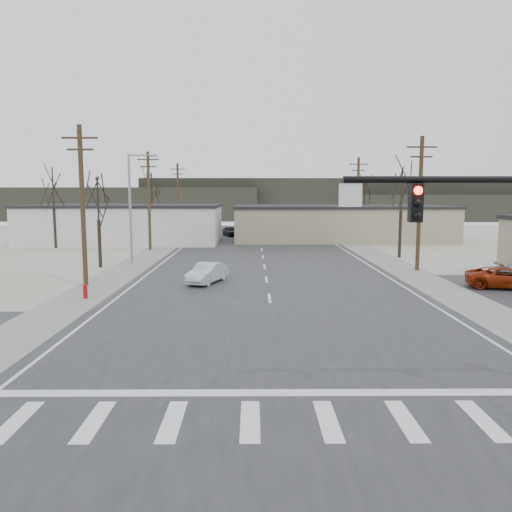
# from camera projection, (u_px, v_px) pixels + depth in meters

# --- Properties ---
(ground) EXTENTS (140.00, 140.00, 0.00)m
(ground) POSITION_uv_depth(u_px,v_px,m) (276.00, 342.00, 19.76)
(ground) COLOR silver
(ground) RESTS_ON ground
(main_road) EXTENTS (18.00, 110.00, 0.05)m
(main_road) POSITION_uv_depth(u_px,v_px,m) (266.00, 277.00, 34.63)
(main_road) COLOR #28282A
(main_road) RESTS_ON ground
(cross_road) EXTENTS (90.00, 10.00, 0.04)m
(cross_road) POSITION_uv_depth(u_px,v_px,m) (276.00, 341.00, 19.75)
(cross_road) COLOR #28282A
(cross_road) RESTS_ON ground
(sidewalk_left) EXTENTS (3.00, 90.00, 0.06)m
(sidewalk_left) POSITION_uv_depth(u_px,v_px,m) (131.00, 267.00, 39.52)
(sidewalk_left) COLOR gray
(sidewalk_left) RESTS_ON ground
(sidewalk_right) EXTENTS (3.00, 90.00, 0.06)m
(sidewalk_right) POSITION_uv_depth(u_px,v_px,m) (397.00, 267.00, 39.66)
(sidewalk_right) COLOR gray
(sidewalk_right) RESTS_ON ground
(fire_hydrant) EXTENTS (0.24, 0.24, 0.87)m
(fire_hydrant) POSITION_uv_depth(u_px,v_px,m) (85.00, 291.00, 27.57)
(fire_hydrant) COLOR #A50C0C
(fire_hydrant) RESTS_ON ground
(building_left_far) EXTENTS (22.30, 12.30, 4.50)m
(building_left_far) POSITION_uv_depth(u_px,v_px,m) (126.00, 224.00, 59.05)
(building_left_far) COLOR silver
(building_left_far) RESTS_ON ground
(building_right_far) EXTENTS (26.30, 14.30, 4.30)m
(building_right_far) POSITION_uv_depth(u_px,v_px,m) (339.00, 222.00, 63.20)
(building_right_far) COLOR tan
(building_right_far) RESTS_ON ground
(upole_left_b) EXTENTS (2.20, 0.30, 10.00)m
(upole_left_b) POSITION_uv_depth(u_px,v_px,m) (82.00, 203.00, 30.93)
(upole_left_b) COLOR #483721
(upole_left_b) RESTS_ON ground
(upole_left_c) EXTENTS (2.20, 0.30, 10.00)m
(upole_left_c) POSITION_uv_depth(u_px,v_px,m) (149.00, 199.00, 50.77)
(upole_left_c) COLOR #483721
(upole_left_c) RESTS_ON ground
(upole_left_d) EXTENTS (2.20, 0.30, 10.00)m
(upole_left_d) POSITION_uv_depth(u_px,v_px,m) (178.00, 197.00, 70.61)
(upole_left_d) COLOR #483721
(upole_left_d) RESTS_ON ground
(upole_right_a) EXTENTS (2.20, 0.30, 10.00)m
(upole_right_a) POSITION_uv_depth(u_px,v_px,m) (420.00, 202.00, 37.03)
(upole_right_a) COLOR #483721
(upole_right_a) RESTS_ON ground
(upole_right_b) EXTENTS (2.20, 0.30, 10.00)m
(upole_right_b) POSITION_uv_depth(u_px,v_px,m) (358.00, 198.00, 58.86)
(upole_right_b) COLOR #483721
(upole_right_b) RESTS_ON ground
(streetlight_main) EXTENTS (2.40, 0.25, 9.00)m
(streetlight_main) POSITION_uv_depth(u_px,v_px,m) (132.00, 202.00, 40.87)
(streetlight_main) COLOR gray
(streetlight_main) RESTS_ON ground
(tree_left_near) EXTENTS (3.30, 3.30, 7.35)m
(tree_left_near) POSITION_uv_depth(u_px,v_px,m) (98.00, 201.00, 38.85)
(tree_left_near) COLOR #2F231D
(tree_left_near) RESTS_ON ground
(tree_right_mid) EXTENTS (3.74, 3.74, 8.33)m
(tree_right_mid) POSITION_uv_depth(u_px,v_px,m) (402.00, 192.00, 44.89)
(tree_right_mid) COLOR #2F231D
(tree_right_mid) RESTS_ON ground
(tree_left_far) EXTENTS (3.96, 3.96, 8.82)m
(tree_left_far) POSITION_uv_depth(u_px,v_px,m) (152.00, 190.00, 64.51)
(tree_left_far) COLOR #2F231D
(tree_left_far) RESTS_ON ground
(tree_right_far) EXTENTS (3.52, 3.52, 7.84)m
(tree_right_far) POSITION_uv_depth(u_px,v_px,m) (365.00, 195.00, 70.74)
(tree_right_far) COLOR #2F231D
(tree_right_far) RESTS_ON ground
(tree_left_mid) EXTENTS (3.96, 3.96, 8.82)m
(tree_left_mid) POSITION_uv_depth(u_px,v_px,m) (53.00, 189.00, 52.55)
(tree_left_mid) COLOR #2F231D
(tree_left_mid) RESTS_ON ground
(hill_left) EXTENTS (70.00, 18.00, 7.00)m
(hill_left) POSITION_uv_depth(u_px,v_px,m) (99.00, 204.00, 110.35)
(hill_left) COLOR #333026
(hill_left) RESTS_ON ground
(hill_center) EXTENTS (80.00, 18.00, 9.00)m
(hill_center) POSITION_uv_depth(u_px,v_px,m) (322.00, 199.00, 114.53)
(hill_center) COLOR #333026
(hill_center) RESTS_ON ground
(hill_right) EXTENTS (60.00, 18.00, 5.50)m
(hill_right) POSITION_uv_depth(u_px,v_px,m) (485.00, 207.00, 109.03)
(hill_right) COLOR #333026
(hill_right) RESTS_ON ground
(sedan_crossing) EXTENTS (2.67, 4.14, 1.29)m
(sedan_crossing) POSITION_uv_depth(u_px,v_px,m) (207.00, 273.00, 32.41)
(sedan_crossing) COLOR #B4BAC0
(sedan_crossing) RESTS_ON main_road
(car_far_a) EXTENTS (3.89, 5.74, 1.54)m
(car_far_a) POSITION_uv_depth(u_px,v_px,m) (255.00, 231.00, 66.84)
(car_far_a) COLOR black
(car_far_a) RESTS_ON main_road
(car_far_b) EXTENTS (2.68, 4.06, 1.28)m
(car_far_b) POSITION_uv_depth(u_px,v_px,m) (230.00, 231.00, 67.88)
(car_far_b) COLOR black
(car_far_b) RESTS_ON main_road
(car_parked_red) EXTENTS (5.05, 3.31, 1.29)m
(car_parked_red) POSITION_uv_depth(u_px,v_px,m) (506.00, 278.00, 30.57)
(car_parked_red) COLOR maroon
(car_parked_red) RESTS_ON parking_lot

